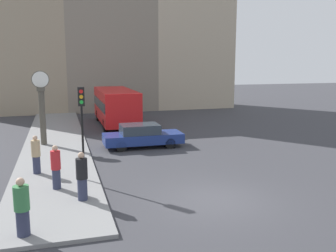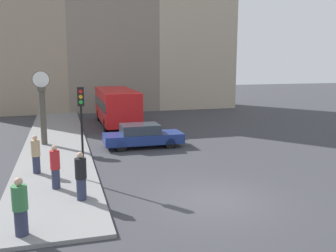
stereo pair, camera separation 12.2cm
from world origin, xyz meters
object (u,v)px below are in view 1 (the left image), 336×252
at_px(pedestrian_black_jacket, 82,176).
at_px(pedestrian_tan_coat, 36,155).
at_px(bus_distant, 116,105).
at_px(pedestrian_red_top, 56,167).
at_px(sedan_car, 142,136).
at_px(traffic_light_near, 82,114).
at_px(pedestrian_green_hoodie, 22,207).
at_px(street_clock, 42,109).

height_order(pedestrian_black_jacket, pedestrian_tan_coat, pedestrian_black_jacket).
xyz_separation_m(bus_distant, pedestrian_red_top, (-4.42, -14.53, -0.60)).
height_order(sedan_car, pedestrian_red_top, pedestrian_red_top).
xyz_separation_m(traffic_light_near, pedestrian_green_hoodie, (-1.97, -4.65, -1.90)).
bearing_deg(pedestrian_black_jacket, street_clock, 99.48).
bearing_deg(pedestrian_red_top, pedestrian_black_jacket, -59.19).
bearing_deg(bus_distant, pedestrian_green_hoodie, -106.15).
bearing_deg(bus_distant, street_clock, -129.29).
relative_size(pedestrian_black_jacket, pedestrian_green_hoodie, 1.03).
relative_size(street_clock, pedestrian_red_top, 2.51).
bearing_deg(pedestrian_red_top, bus_distant, 73.08).
distance_m(pedestrian_tan_coat, pedestrian_red_top, 2.44).
height_order(bus_distant, pedestrian_tan_coat, bus_distant).
distance_m(sedan_car, bus_distant, 8.11).
height_order(bus_distant, pedestrian_red_top, bus_distant).
relative_size(pedestrian_black_jacket, pedestrian_red_top, 1.01).
distance_m(sedan_car, pedestrian_black_jacket, 8.85).
bearing_deg(pedestrian_tan_coat, pedestrian_green_hoodie, -90.48).
height_order(bus_distant, street_clock, street_clock).
xyz_separation_m(traffic_light_near, street_clock, (-1.82, 7.36, -0.64)).
height_order(bus_distant, pedestrian_black_jacket, bus_distant).
relative_size(sedan_car, pedestrian_black_jacket, 2.64).
bearing_deg(pedestrian_black_jacket, sedan_car, 64.06).
relative_size(street_clock, pedestrian_green_hoodie, 2.54).
bearing_deg(pedestrian_red_top, pedestrian_green_hoodie, -103.13).
height_order(bus_distant, traffic_light_near, traffic_light_near).
bearing_deg(pedestrian_black_jacket, pedestrian_red_top, 120.81).
relative_size(bus_distant, pedestrian_green_hoodie, 4.73).
height_order(street_clock, pedestrian_black_jacket, street_clock).
distance_m(sedan_car, street_clock, 5.96).
distance_m(street_clock, pedestrian_black_jacket, 9.91).
height_order(traffic_light_near, street_clock, street_clock).
distance_m(traffic_light_near, pedestrian_red_top, 2.33).
relative_size(sedan_car, traffic_light_near, 1.19).
xyz_separation_m(street_clock, pedestrian_green_hoodie, (-0.14, -12.02, -1.26)).
height_order(pedestrian_black_jacket, pedestrian_red_top, pedestrian_black_jacket).
bearing_deg(traffic_light_near, bus_distant, 76.28).
height_order(traffic_light_near, pedestrian_black_jacket, traffic_light_near).
distance_m(traffic_light_near, pedestrian_tan_coat, 3.05).
height_order(traffic_light_near, pedestrian_tan_coat, traffic_light_near).
relative_size(sedan_car, pedestrian_green_hoodie, 2.70).
distance_m(bus_distant, traffic_light_near, 14.13).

